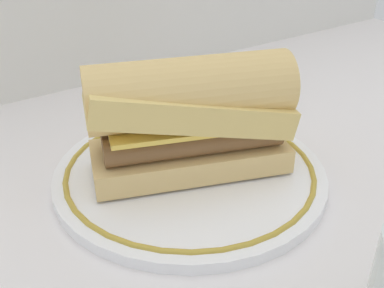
# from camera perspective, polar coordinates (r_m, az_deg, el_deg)

# --- Properties ---
(ground_plane) EXTENTS (1.50, 1.50, 0.00)m
(ground_plane) POSITION_cam_1_polar(r_m,az_deg,el_deg) (0.52, -0.75, -4.31)
(ground_plane) COLOR silver
(plate) EXTENTS (0.30, 0.30, 0.01)m
(plate) POSITION_cam_1_polar(r_m,az_deg,el_deg) (0.51, -0.00, -3.61)
(plate) COLOR white
(plate) RESTS_ON ground_plane
(sausage_sandwich) EXTENTS (0.22, 0.15, 0.12)m
(sausage_sandwich) POSITION_cam_1_polar(r_m,az_deg,el_deg) (0.48, 0.00, 3.51)
(sausage_sandwich) COLOR #DEBA74
(sausage_sandwich) RESTS_ON plate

